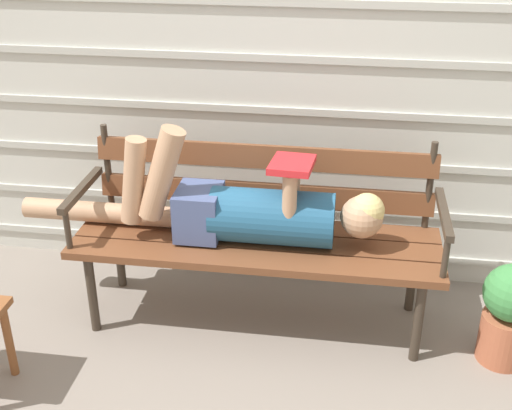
{
  "coord_description": "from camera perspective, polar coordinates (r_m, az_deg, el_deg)",
  "views": [
    {
      "loc": [
        0.39,
        -2.59,
        1.96
      ],
      "look_at": [
        0.0,
        0.05,
        0.62
      ],
      "focal_mm": 46.89,
      "sensor_mm": 36.0,
      "label": 1
    }
  ],
  "objects": [
    {
      "name": "reclining_person",
      "position": [
        3.01,
        -1.11,
        -0.38
      ],
      "size": [
        1.71,
        0.26,
        0.56
      ],
      "color": "#23567A"
    },
    {
      "name": "park_bench",
      "position": [
        3.12,
        0.19,
        -1.69
      ],
      "size": [
        1.69,
        0.51,
        0.87
      ],
      "color": "brown",
      "rests_on": "ground"
    },
    {
      "name": "house_siding",
      "position": [
        3.28,
        1.36,
        12.57
      ],
      "size": [
        4.31,
        0.08,
        2.33
      ],
      "color": "beige",
      "rests_on": "ground"
    },
    {
      "name": "ground_plane",
      "position": [
        3.27,
        -0.14,
        -10.2
      ],
      "size": [
        12.0,
        12.0,
        0.0
      ],
      "primitive_type": "plane",
      "color": "gray"
    },
    {
      "name": "potted_plant",
      "position": [
        3.13,
        20.8,
        -8.5
      ],
      "size": [
        0.25,
        0.25,
        0.48
      ],
      "color": "#AD5B3D",
      "rests_on": "ground"
    }
  ]
}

